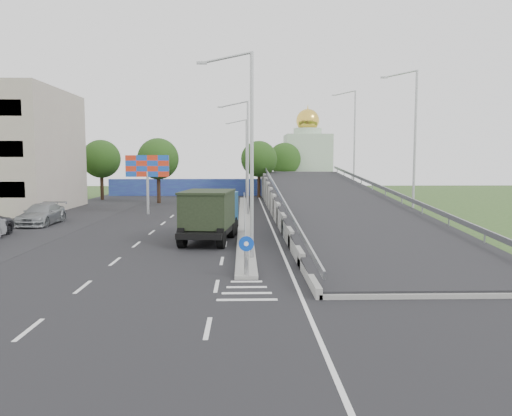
{
  "coord_description": "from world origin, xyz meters",
  "views": [
    {
      "loc": [
        -0.13,
        -18.55,
        5.05
      ],
      "look_at": [
        0.64,
        11.02,
        2.2
      ],
      "focal_mm": 35.0,
      "sensor_mm": 36.0,
      "label": 1
    }
  ],
  "objects_px": {
    "church": "(307,158)",
    "billboard": "(147,169)",
    "lamp_post_far": "(245,154)",
    "parked_car_d": "(42,214)",
    "lamp_post_near": "(248,144)",
    "dump_truck": "(211,213)",
    "sign_bollard": "(246,256)",
    "lamp_post_mid": "(246,151)"
  },
  "relations": [
    {
      "from": "lamp_post_far",
      "to": "billboard",
      "type": "xyz_separation_m",
      "value": [
        -9.11,
        -18.0,
        -1.62
      ]
    },
    {
      "from": "church",
      "to": "dump_truck",
      "type": "relative_size",
      "value": 1.83
    },
    {
      "from": "sign_bollard",
      "to": "lamp_post_near",
      "type": "relative_size",
      "value": 0.17
    },
    {
      "from": "lamp_post_mid",
      "to": "dump_truck",
      "type": "relative_size",
      "value": 1.34
    },
    {
      "from": "lamp_post_far",
      "to": "church",
      "type": "relative_size",
      "value": 0.73
    },
    {
      "from": "church",
      "to": "parked_car_d",
      "type": "distance_m",
      "value": 47.35
    },
    {
      "from": "lamp_post_near",
      "to": "billboard",
      "type": "xyz_separation_m",
      "value": [
        -9.11,
        22.0,
        -1.62
      ]
    },
    {
      "from": "lamp_post_mid",
      "to": "lamp_post_far",
      "type": "xyz_separation_m",
      "value": [
        0.0,
        20.0,
        0.0
      ]
    },
    {
      "from": "lamp_post_far",
      "to": "dump_truck",
      "type": "bearing_deg",
      "value": -93.91
    },
    {
      "from": "dump_truck",
      "to": "parked_car_d",
      "type": "distance_m",
      "value": 15.9
    },
    {
      "from": "sign_bollard",
      "to": "lamp_post_far",
      "type": "height_order",
      "value": "lamp_post_far"
    },
    {
      "from": "church",
      "to": "billboard",
      "type": "distance_m",
      "value": 37.23
    },
    {
      "from": "sign_bollard",
      "to": "billboard",
      "type": "xyz_separation_m",
      "value": [
        -9.0,
        25.83,
        3.15
      ]
    },
    {
      "from": "dump_truck",
      "to": "lamp_post_near",
      "type": "bearing_deg",
      "value": -63.95
    },
    {
      "from": "sign_bollard",
      "to": "dump_truck",
      "type": "xyz_separation_m",
      "value": [
        -2.18,
        10.41,
        0.74
      ]
    },
    {
      "from": "lamp_post_mid",
      "to": "parked_car_d",
      "type": "relative_size",
      "value": 1.76
    },
    {
      "from": "lamp_post_near",
      "to": "dump_truck",
      "type": "height_order",
      "value": "lamp_post_near"
    },
    {
      "from": "church",
      "to": "parked_car_d",
      "type": "relative_size",
      "value": 2.42
    },
    {
      "from": "church",
      "to": "billboard",
      "type": "height_order",
      "value": "church"
    },
    {
      "from": "billboard",
      "to": "sign_bollard",
      "type": "bearing_deg",
      "value": -70.79
    },
    {
      "from": "sign_bollard",
      "to": "dump_truck",
      "type": "bearing_deg",
      "value": 101.81
    },
    {
      "from": "lamp_post_mid",
      "to": "billboard",
      "type": "distance_m",
      "value": 9.47
    },
    {
      "from": "sign_bollard",
      "to": "church",
      "type": "distance_m",
      "value": 58.84
    },
    {
      "from": "sign_bollard",
      "to": "church",
      "type": "xyz_separation_m",
      "value": [
        10.0,
        57.83,
        4.28
      ]
    },
    {
      "from": "lamp_post_near",
      "to": "lamp_post_mid",
      "type": "distance_m",
      "value": 20.0
    },
    {
      "from": "lamp_post_near",
      "to": "church",
      "type": "xyz_separation_m",
      "value": [
        9.89,
        54.0,
        -0.5
      ]
    },
    {
      "from": "billboard",
      "to": "lamp_post_far",
      "type": "bearing_deg",
      "value": 63.16
    },
    {
      "from": "church",
      "to": "dump_truck",
      "type": "xyz_separation_m",
      "value": [
        -12.18,
        -47.42,
        -3.54
      ]
    },
    {
      "from": "church",
      "to": "billboard",
      "type": "bearing_deg",
      "value": -120.7
    },
    {
      "from": "lamp_post_far",
      "to": "parked_car_d",
      "type": "height_order",
      "value": "lamp_post_far"
    },
    {
      "from": "church",
      "to": "dump_truck",
      "type": "height_order",
      "value": "church"
    },
    {
      "from": "lamp_post_far",
      "to": "church",
      "type": "bearing_deg",
      "value": 54.76
    },
    {
      "from": "lamp_post_near",
      "to": "lamp_post_far",
      "type": "xyz_separation_m",
      "value": [
        0.0,
        40.0,
        0.0
      ]
    },
    {
      "from": "parked_car_d",
      "to": "church",
      "type": "bearing_deg",
      "value": 57.04
    },
    {
      "from": "lamp_post_mid",
      "to": "church",
      "type": "distance_m",
      "value": 35.41
    },
    {
      "from": "lamp_post_far",
      "to": "billboard",
      "type": "bearing_deg",
      "value": -116.84
    },
    {
      "from": "lamp_post_far",
      "to": "dump_truck",
      "type": "distance_m",
      "value": 33.74
    },
    {
      "from": "lamp_post_near",
      "to": "lamp_post_mid",
      "type": "height_order",
      "value": "same"
    },
    {
      "from": "sign_bollard",
      "to": "lamp_post_mid",
      "type": "xyz_separation_m",
      "value": [
        0.11,
        23.83,
        4.77
      ]
    },
    {
      "from": "billboard",
      "to": "lamp_post_mid",
      "type": "bearing_deg",
      "value": -12.38
    },
    {
      "from": "billboard",
      "to": "dump_truck",
      "type": "relative_size",
      "value": 0.73
    },
    {
      "from": "sign_bollard",
      "to": "parked_car_d",
      "type": "bearing_deg",
      "value": 130.75
    }
  ]
}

